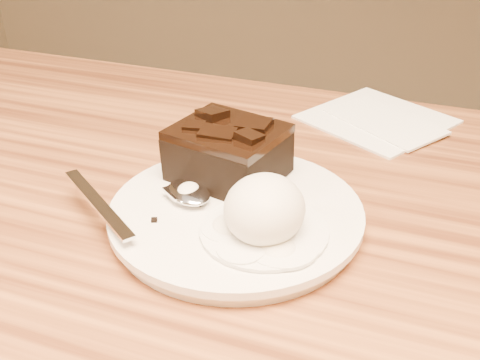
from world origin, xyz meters
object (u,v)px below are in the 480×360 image
(brownie, at_px, (228,155))
(ice_cream_scoop, at_px, (264,209))
(napkin, at_px, (377,118))
(spoon, at_px, (188,194))
(plate, at_px, (236,216))

(brownie, relative_size, ice_cream_scoop, 1.37)
(napkin, bearing_deg, spoon, -114.97)
(ice_cream_scoop, bearing_deg, napkin, 80.87)
(brownie, bearing_deg, ice_cream_scoop, -51.49)
(ice_cream_scoop, xyz_separation_m, spoon, (-0.08, 0.02, -0.02))
(plate, height_order, brownie, brownie)
(spoon, height_order, napkin, spoon)
(plate, bearing_deg, spoon, -177.21)
(plate, xyz_separation_m, napkin, (0.08, 0.27, -0.01))
(brownie, distance_m, spoon, 0.06)
(brownie, distance_m, ice_cream_scoop, 0.10)
(plate, relative_size, ice_cream_scoop, 3.20)
(spoon, bearing_deg, brownie, 15.94)
(brownie, xyz_separation_m, napkin, (0.11, 0.22, -0.04))
(brownie, xyz_separation_m, ice_cream_scoop, (0.06, -0.08, 0.00))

